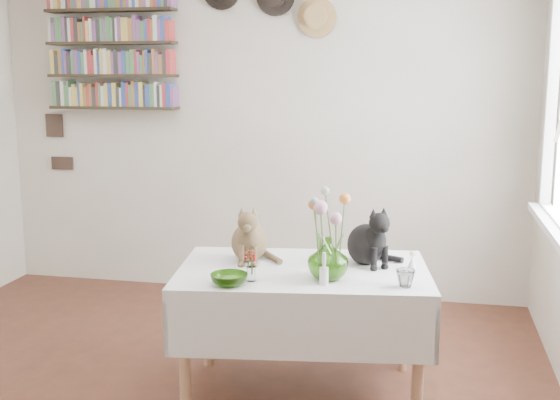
% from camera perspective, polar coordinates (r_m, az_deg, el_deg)
% --- Properties ---
extents(room, '(4.08, 4.58, 2.58)m').
position_cam_1_polar(room, '(3.14, -11.76, 2.49)').
color(room, brown).
rests_on(room, ground).
extents(dining_table, '(1.37, 0.98, 0.68)m').
position_cam_1_polar(dining_table, '(3.65, 1.88, -8.12)').
color(dining_table, white).
rests_on(dining_table, room).
extents(tabby_cat, '(0.25, 0.30, 0.31)m').
position_cam_1_polar(tabby_cat, '(3.72, -2.50, -2.58)').
color(tabby_cat, olive).
rests_on(tabby_cat, dining_table).
extents(black_cat, '(0.34, 0.35, 0.32)m').
position_cam_1_polar(black_cat, '(3.68, 7.00, -2.72)').
color(black_cat, black).
rests_on(black_cat, dining_table).
extents(flower_vase, '(0.23, 0.23, 0.21)m').
position_cam_1_polar(flower_vase, '(3.40, 3.93, -4.75)').
color(flower_vase, '#66A834').
rests_on(flower_vase, dining_table).
extents(green_bowl, '(0.22, 0.22, 0.06)m').
position_cam_1_polar(green_bowl, '(3.32, -4.16, -6.47)').
color(green_bowl, '#66A834').
rests_on(green_bowl, dining_table).
extents(drinking_glass, '(0.10, 0.10, 0.08)m').
position_cam_1_polar(drinking_glass, '(3.34, 10.15, -6.28)').
color(drinking_glass, white).
rests_on(drinking_glass, dining_table).
extents(candlestick, '(0.04, 0.04, 0.16)m').
position_cam_1_polar(candlestick, '(3.32, 3.59, -6.01)').
color(candlestick, white).
rests_on(candlestick, dining_table).
extents(berry_jar, '(0.04, 0.04, 0.18)m').
position_cam_1_polar(berry_jar, '(3.37, -2.36, -5.32)').
color(berry_jar, white).
rests_on(berry_jar, dining_table).
extents(porcelain_figurine, '(0.05, 0.05, 0.09)m').
position_cam_1_polar(porcelain_figurine, '(3.65, 10.70, -4.87)').
color(porcelain_figurine, white).
rests_on(porcelain_figurine, dining_table).
extents(flower_bouquet, '(0.17, 0.12, 0.39)m').
position_cam_1_polar(flower_bouquet, '(3.36, 3.96, -0.76)').
color(flower_bouquet, '#4C7233').
rests_on(flower_bouquet, flower_vase).
extents(bookshelf_unit, '(1.00, 0.16, 0.91)m').
position_cam_1_polar(bookshelf_unit, '(5.53, -13.51, 11.90)').
color(bookshelf_unit, '#312818').
rests_on(bookshelf_unit, room).
extents(wall_hats, '(0.98, 0.09, 0.48)m').
position_cam_1_polar(wall_hats, '(5.18, -0.80, 15.89)').
color(wall_hats, black).
rests_on(wall_hats, room).
extents(wall_art_plaques, '(0.21, 0.02, 0.44)m').
position_cam_1_polar(wall_art_plaques, '(5.86, -17.62, 4.57)').
color(wall_art_plaques, '#38281E').
rests_on(wall_art_plaques, room).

